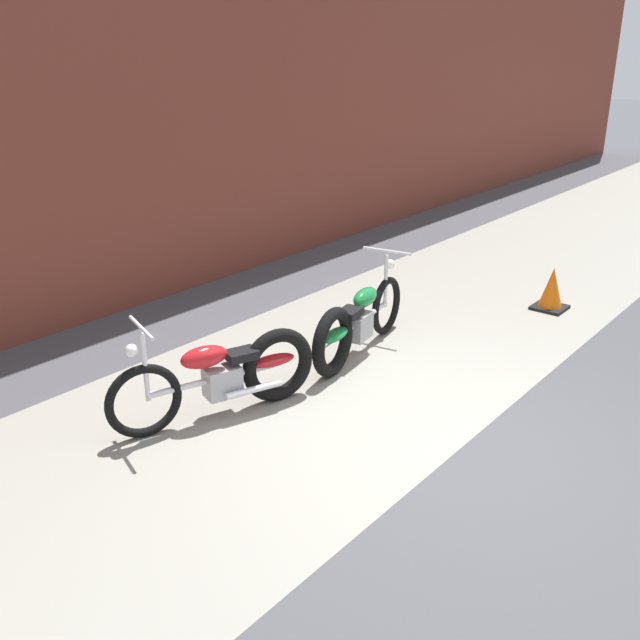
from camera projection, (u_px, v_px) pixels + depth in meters
name	position (u px, v px, depth m)	size (l,w,h in m)	color
ground_plane	(460.00, 449.00, 6.02)	(80.00, 80.00, 0.00)	#47474C
sidewalk_slab	(302.00, 389.00, 7.05)	(36.00, 3.50, 0.01)	gray
brick_building_wall	(66.00, 65.00, 8.00)	(36.00, 0.50, 5.90)	brown
motorcycle_red	(230.00, 374.00, 6.47)	(1.92, 0.88, 1.03)	black
motorcycle_green	(355.00, 323.00, 7.62)	(1.99, 0.62, 1.03)	black
traffic_cone	(552.00, 291.00, 9.07)	(0.40, 0.40, 0.55)	orange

